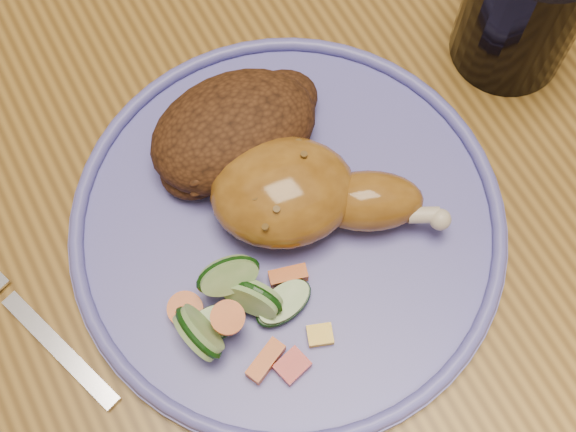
{
  "coord_description": "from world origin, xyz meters",
  "views": [
    {
      "loc": [
        -0.19,
        -0.26,
        1.27
      ],
      "look_at": [
        -0.09,
        -0.09,
        0.78
      ],
      "focal_mm": 50.0,
      "sensor_mm": 36.0,
      "label": 1
    }
  ],
  "objects_px": {
    "dining_table": "(336,132)",
    "fork": "(35,324)",
    "plate": "(288,227)",
    "drinking_glass": "(525,3)"
  },
  "relations": [
    {
      "from": "dining_table",
      "to": "fork",
      "type": "distance_m",
      "value": 0.3
    },
    {
      "from": "dining_table",
      "to": "plate",
      "type": "bearing_deg",
      "value": -136.96
    },
    {
      "from": "plate",
      "to": "drinking_glass",
      "type": "bearing_deg",
      "value": 13.49
    },
    {
      "from": "dining_table",
      "to": "plate",
      "type": "xyz_separation_m",
      "value": [
        -0.09,
        -0.09,
        0.09
      ]
    },
    {
      "from": "plate",
      "to": "drinking_glass",
      "type": "xyz_separation_m",
      "value": [
        0.22,
        0.05,
        0.05
      ]
    },
    {
      "from": "drinking_glass",
      "to": "plate",
      "type": "bearing_deg",
      "value": -166.51
    },
    {
      "from": "fork",
      "to": "plate",
      "type": "bearing_deg",
      "value": -6.49
    },
    {
      "from": "dining_table",
      "to": "drinking_glass",
      "type": "bearing_deg",
      "value": -15.71
    },
    {
      "from": "fork",
      "to": "drinking_glass",
      "type": "distance_m",
      "value": 0.4
    },
    {
      "from": "dining_table",
      "to": "plate",
      "type": "relative_size",
      "value": 4.64
    }
  ]
}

